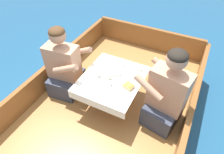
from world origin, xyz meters
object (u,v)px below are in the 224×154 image
person_port (65,68)px  sandwich (129,86)px  coffee_cup_port (98,73)px  coffee_cup_starboard (98,66)px  coffee_cup_center (137,76)px  tin_can (110,76)px  person_starboard (166,96)px

person_port → sandwich: person_port is taller
coffee_cup_port → coffee_cup_starboard: 0.14m
person_port → sandwich: 0.88m
coffee_cup_starboard → coffee_cup_center: 0.50m
coffee_cup_starboard → tin_can: size_ratio=1.55×
tin_can → coffee_cup_center: bearing=26.4°
person_starboard → sandwich: size_ratio=7.56×
person_starboard → coffee_cup_port: bearing=15.0°
sandwich → coffee_cup_center: 0.20m
coffee_cup_port → coffee_cup_center: size_ratio=0.99×
person_starboard → coffee_cup_port: 0.82m
person_port → coffee_cup_center: bearing=6.2°
person_starboard → coffee_cup_starboard: size_ratio=9.69×
person_port → sandwich: size_ratio=7.19×
coffee_cup_starboard → sandwich: bearing=-17.7°
person_starboard → coffee_cup_port: (-0.82, -0.06, 0.05)m
sandwich → coffee_cup_center: sandwich is taller
sandwich → coffee_cup_port: coffee_cup_port is taller
coffee_cup_port → coffee_cup_center: coffee_cup_port is taller
sandwich → coffee_cup_starboard: bearing=162.3°
person_starboard → coffee_cup_port: person_starboard is taller
coffee_cup_center → coffee_cup_port: bearing=-158.5°
coffee_cup_port → tin_can: (0.14, 0.03, -0.01)m
coffee_cup_starboard → coffee_cup_center: size_ratio=1.01×
person_port → coffee_cup_center: (0.90, 0.20, 0.07)m
tin_can → person_port: bearing=-174.4°
coffee_cup_port → tin_can: 0.15m
sandwich → coffee_cup_starboard: 0.50m
person_port → sandwich: (0.88, 0.01, 0.07)m
person_starboard → sandwich: (-0.41, -0.08, 0.05)m
person_port → sandwich: bearing=-6.0°
person_port → person_starboard: 1.29m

